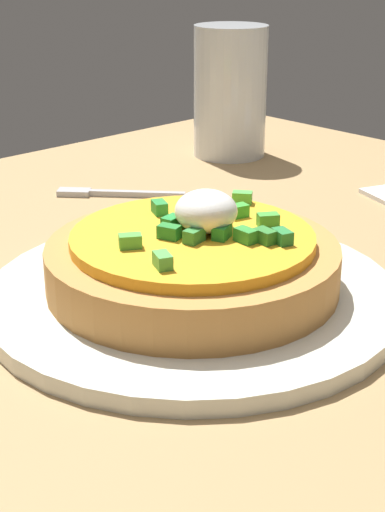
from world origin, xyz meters
TOP-DOWN VIEW (x-y plane):
  - dining_table at (0.00, 0.00)cm, footprint 92.18×66.03cm
  - plate at (2.55, -4.62)cm, footprint 25.30×25.30cm
  - pizza at (2.59, -4.64)cm, footprint 17.73×17.73cm
  - cup_far at (29.26, 18.18)cm, footprint 7.32×7.32cm
  - fork at (11.75, 15.65)cm, footprint 8.14×9.01cm

SIDE VIEW (x-z plane):
  - dining_table at x=0.00cm, z-range 0.00..2.44cm
  - fork at x=11.75cm, z-range 2.44..2.94cm
  - plate at x=2.55cm, z-range 2.44..3.50cm
  - pizza at x=2.59cm, z-range 2.26..8.26cm
  - cup_far at x=29.26cm, z-range 1.73..14.65cm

